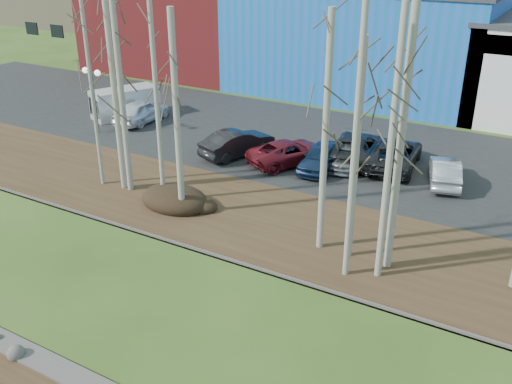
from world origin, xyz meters
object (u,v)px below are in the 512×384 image
Objects in this scene: car_1 at (238,143)px; car_3 at (349,152)px; car_0 at (141,111)px; car_4 at (321,157)px; car_2 at (289,152)px; van_grey at (123,103)px; street_lamp at (93,83)px; car_6 at (394,154)px; car_8 at (356,147)px; car_5 at (445,171)px.

car_1 is 1.00× the size of car_3.
car_0 is 1.11× the size of car_4.
car_2 is 0.98× the size of van_grey.
street_lamp reaches higher than car_1.
street_lamp reaches higher than van_grey.
car_2 is 0.88× the size of car_6.
street_lamp reaches higher than car_8.
car_2 is (3.12, 0.38, -0.09)m from car_1.
car_2 is 1.89m from car_4.
car_2 is 3.86m from car_8.
car_1 is 0.94× the size of van_grey.
street_lamp is 4.13m from car_0.
car_3 is (2.89, 1.65, 0.00)m from car_2.
street_lamp is 0.86× the size of car_2.
car_3 is at bearing -17.76° from car_5.
car_5 is 22.25m from van_grey.
car_0 reaches higher than car_6.
car_4 is 0.76× the size of car_8.
car_1 is 1.11× the size of car_4.
car_1 is 6.73m from car_8.
van_grey is at bearing -17.73° from car_5.
car_2 is (13.10, 1.39, -2.59)m from street_lamp.
car_1 is 3.15m from car_2.
street_lamp is 0.85× the size of van_grey.
van_grey reaches higher than car_2.
car_2 is 1.19× the size of car_5.
car_2 is 0.88× the size of car_8.
van_grey reaches higher than car_5.
car_5 is 0.83× the size of van_grey.
car_3 is (15.99, 3.04, -2.59)m from street_lamp.
street_lamp is 0.76× the size of car_6.
street_lamp is at bearing 4.49° from car_6.
car_2 is at bearing -5.81° from car_5.
street_lamp is at bearing 6.05° from car_8.
car_6 is 19.26m from van_grey.
car_8 is (6.11, 2.82, -0.00)m from car_1.
street_lamp is at bearing 34.22° from car_2.
car_5 is (11.30, 1.89, -0.09)m from car_1.
car_0 is 12.25m from car_2.
car_1 reaches higher than car_3.
car_4 is (1.89, 0.11, 0.04)m from car_2.
car_6 is (3.29, 2.32, 0.05)m from car_4.
car_8 is (2.99, 2.44, 0.09)m from car_2.
car_8 is 1.11× the size of van_grey.
car_3 is at bearing 22.11° from van_grey.
car_2 is 1.04× the size of car_3.
van_grey reaches higher than car_1.
car_0 reaches higher than car_4.
car_2 is at bearing 15.17° from van_grey.
car_1 is at bearing -6.78° from car_5.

